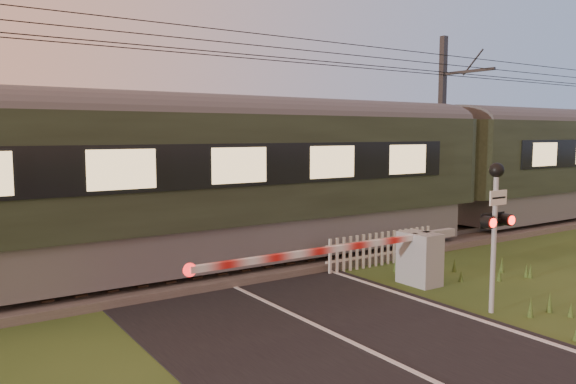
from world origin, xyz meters
TOP-DOWN VIEW (x-y plane):
  - ground at (0.00, 0.00)m, footprint 160.00×160.00m
  - road at (0.02, -0.23)m, footprint 6.00×140.00m
  - track_bed at (0.00, 6.50)m, footprint 140.00×3.40m
  - overhead_wires at (0.00, 6.50)m, footprint 120.00×0.62m
  - train at (8.96, 6.50)m, footprint 44.76×3.09m
  - boom_gate at (3.46, 2.70)m, footprint 7.03×0.95m
  - crossing_signal at (3.37, 0.43)m, footprint 0.76×0.33m
  - picket_fence at (4.36, 4.60)m, footprint 3.75×0.08m
  - catenary_mast at (11.40, 8.73)m, footprint 0.23×2.46m

SIDE VIEW (x-z plane):
  - ground at x=0.00m, z-range 0.00..0.00m
  - road at x=0.02m, z-range 0.00..0.03m
  - track_bed at x=0.00m, z-range -0.13..0.26m
  - picket_fence at x=4.36m, z-range 0.01..0.91m
  - boom_gate at x=3.46m, z-range 0.06..1.32m
  - crossing_signal at x=3.37m, z-range 0.56..3.53m
  - train at x=8.96m, z-range 0.28..4.46m
  - catenary_mast at x=11.40m, z-range 0.14..7.42m
  - overhead_wires at x=0.00m, z-range 5.41..6.04m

